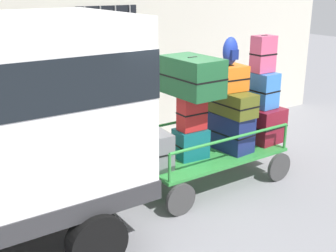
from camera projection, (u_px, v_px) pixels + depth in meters
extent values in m
plane|color=gray|center=(167.00, 194.00, 6.77)|extent=(40.00, 40.00, 0.00)
cube|color=beige|center=(92.00, 20.00, 7.91)|extent=(12.00, 0.30, 5.00)
cube|color=black|center=(109.00, 47.00, 8.05)|extent=(1.20, 0.04, 1.50)
cylinder|color=gray|center=(87.00, 50.00, 7.78)|extent=(0.03, 0.03, 1.50)
cylinder|color=gray|center=(102.00, 48.00, 7.94)|extent=(0.03, 0.03, 1.50)
cylinder|color=gray|center=(117.00, 47.00, 8.10)|extent=(0.03, 0.03, 1.50)
cylinder|color=gray|center=(131.00, 46.00, 8.26)|extent=(0.03, 0.03, 1.50)
cylinder|color=black|center=(97.00, 242.00, 4.93)|extent=(0.70, 0.22, 0.70)
cube|color=#2D8438|center=(209.00, 154.00, 7.04)|extent=(2.39, 1.18, 0.05)
cylinder|color=#383838|center=(279.00, 167.00, 7.18)|extent=(0.48, 0.06, 0.48)
cylinder|color=#383838|center=(230.00, 145.00, 8.14)|extent=(0.48, 0.06, 0.48)
cylinder|color=#383838|center=(181.00, 200.00, 6.11)|extent=(0.48, 0.06, 0.48)
cylinder|color=#383838|center=(137.00, 170.00, 7.07)|extent=(0.48, 0.06, 0.48)
cylinder|color=#2D8438|center=(285.00, 136.00, 7.15)|extent=(0.04, 0.04, 0.41)
cylinder|color=#2D8438|center=(239.00, 120.00, 8.01)|extent=(0.04, 0.04, 0.41)
cylinder|color=#2D8438|center=(170.00, 168.00, 5.92)|extent=(0.04, 0.04, 0.41)
cylinder|color=#2D8438|center=(130.00, 145.00, 6.78)|extent=(0.04, 0.04, 0.41)
cylinder|color=#2D8438|center=(233.00, 138.00, 6.47)|extent=(2.31, 0.04, 0.04)
cylinder|color=#2D8438|center=(189.00, 120.00, 7.33)|extent=(2.31, 0.04, 0.04)
cube|color=slate|center=(151.00, 151.00, 6.35)|extent=(0.55, 0.56, 0.54)
cube|color=black|center=(151.00, 151.00, 6.35)|extent=(0.56, 0.57, 0.02)
cube|color=black|center=(151.00, 134.00, 6.26)|extent=(0.16, 0.04, 0.02)
cube|color=#0F5960|center=(191.00, 143.00, 6.77)|extent=(0.51, 0.42, 0.46)
cube|color=black|center=(191.00, 143.00, 6.77)|extent=(0.52, 0.43, 0.02)
cube|color=black|center=(191.00, 130.00, 6.70)|extent=(0.16, 0.04, 0.02)
cube|color=#B21E1E|center=(192.00, 113.00, 6.59)|extent=(0.42, 0.26, 0.54)
cube|color=black|center=(192.00, 113.00, 6.59)|extent=(0.43, 0.27, 0.02)
cube|color=black|center=(192.00, 96.00, 6.51)|extent=(0.15, 0.03, 0.02)
cube|color=#194C28|center=(192.00, 76.00, 6.43)|extent=(0.60, 0.95, 0.57)
cube|color=black|center=(192.00, 76.00, 6.43)|extent=(0.61, 0.96, 0.02)
cube|color=black|center=(192.00, 58.00, 6.34)|extent=(0.16, 0.03, 0.02)
cube|color=navy|center=(227.00, 131.00, 7.13)|extent=(0.48, 0.89, 0.60)
cube|color=black|center=(227.00, 131.00, 7.13)|extent=(0.49, 0.90, 0.02)
cube|color=black|center=(228.00, 114.00, 7.04)|extent=(0.14, 0.04, 0.02)
cube|color=#4C5119|center=(228.00, 102.00, 6.99)|extent=(0.42, 0.98, 0.37)
cube|color=black|center=(228.00, 102.00, 6.99)|extent=(0.43, 0.99, 0.02)
cube|color=black|center=(229.00, 91.00, 6.93)|extent=(0.14, 0.03, 0.02)
cube|color=orange|center=(229.00, 78.00, 6.87)|extent=(0.55, 0.46, 0.39)
cube|color=black|center=(229.00, 78.00, 6.87)|extent=(0.56, 0.47, 0.02)
cube|color=black|center=(229.00, 66.00, 6.81)|extent=(0.16, 0.04, 0.02)
cube|color=maroon|center=(259.00, 123.00, 7.55)|extent=(0.61, 0.83, 0.59)
cube|color=black|center=(259.00, 123.00, 7.55)|extent=(0.62, 0.84, 0.02)
cube|color=black|center=(260.00, 107.00, 7.46)|extent=(0.16, 0.04, 0.02)
cube|color=#3372C6|center=(262.00, 90.00, 7.33)|extent=(0.39, 0.49, 0.59)
cube|color=black|center=(262.00, 90.00, 7.33)|extent=(0.40, 0.50, 0.02)
cube|color=black|center=(264.00, 73.00, 7.24)|extent=(0.13, 0.04, 0.02)
cube|color=#CC4C72|center=(263.00, 54.00, 7.17)|extent=(0.37, 0.27, 0.60)
cube|color=black|center=(263.00, 54.00, 7.17)|extent=(0.38, 0.28, 0.02)
cube|color=black|center=(265.00, 36.00, 7.08)|extent=(0.13, 0.03, 0.02)
ellipsoid|color=navy|center=(230.00, 51.00, 6.74)|extent=(0.27, 0.19, 0.44)
cube|color=navy|center=(234.00, 55.00, 6.68)|extent=(0.14, 0.06, 0.15)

